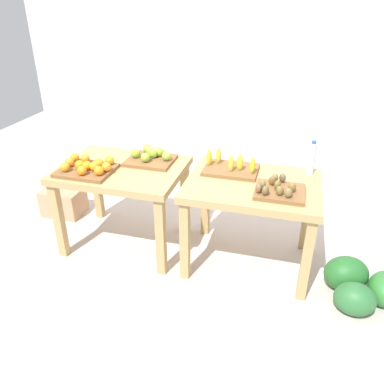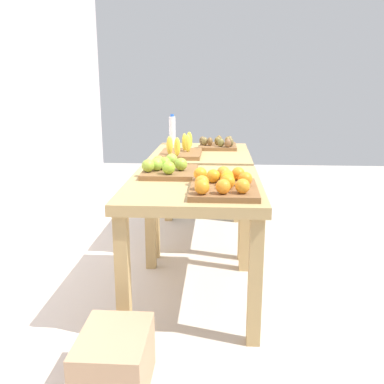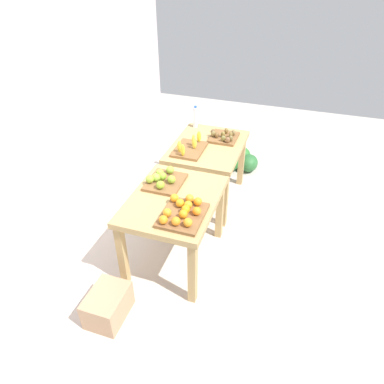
{
  "view_description": "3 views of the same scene",
  "coord_description": "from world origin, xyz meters",
  "px_view_note": "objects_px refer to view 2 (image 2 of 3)",
  "views": [
    {
      "loc": [
        0.82,
        -2.72,
        2.08
      ],
      "look_at": [
        0.06,
        0.02,
        0.6
      ],
      "focal_mm": 35.88,
      "sensor_mm": 36.0,
      "label": 1
    },
    {
      "loc": [
        -3.05,
        -0.14,
        1.35
      ],
      "look_at": [
        0.07,
        0.05,
        0.54
      ],
      "focal_mm": 40.54,
      "sensor_mm": 36.0,
      "label": 2
    },
    {
      "loc": [
        -3.0,
        -1.0,
        2.68
      ],
      "look_at": [
        -0.09,
        -0.03,
        0.52
      ],
      "focal_mm": 32.88,
      "sensor_mm": 36.0,
      "label": 3
    }
  ],
  "objects_px": {
    "display_table_right": "(201,165)",
    "cardboard_produce_box": "(115,362)",
    "banana_crate": "(181,151)",
    "display_table_left": "(194,200)",
    "watermelon_pile": "(226,197)",
    "orange_bin": "(223,184)",
    "kiwi_bin": "(218,145)",
    "water_bottle": "(172,130)",
    "apple_bin": "(167,168)"
  },
  "relations": [
    {
      "from": "display_table_right",
      "to": "kiwi_bin",
      "type": "xyz_separation_m",
      "value": [
        0.2,
        -0.14,
        0.15
      ]
    },
    {
      "from": "display_table_right",
      "to": "banana_crate",
      "type": "distance_m",
      "value": 0.3
    },
    {
      "from": "water_bottle",
      "to": "watermelon_pile",
      "type": "relative_size",
      "value": 0.44
    },
    {
      "from": "display_table_right",
      "to": "watermelon_pile",
      "type": "xyz_separation_m",
      "value": [
        0.88,
        -0.23,
        -0.52
      ]
    },
    {
      "from": "water_bottle",
      "to": "kiwi_bin",
      "type": "bearing_deg",
      "value": -117.2
    },
    {
      "from": "display_table_right",
      "to": "banana_crate",
      "type": "height_order",
      "value": "banana_crate"
    },
    {
      "from": "display_table_left",
      "to": "apple_bin",
      "type": "height_order",
      "value": "apple_bin"
    },
    {
      "from": "display_table_left",
      "to": "orange_bin",
      "type": "xyz_separation_m",
      "value": [
        -0.22,
        -0.17,
        0.16
      ]
    },
    {
      "from": "apple_bin",
      "to": "kiwi_bin",
      "type": "xyz_separation_m",
      "value": [
        1.12,
        -0.32,
        -0.01
      ]
    },
    {
      "from": "kiwi_bin",
      "to": "apple_bin",
      "type": "bearing_deg",
      "value": 163.98
    },
    {
      "from": "banana_crate",
      "to": "watermelon_pile",
      "type": "xyz_separation_m",
      "value": [
        1.09,
        -0.39,
        -0.67
      ]
    },
    {
      "from": "banana_crate",
      "to": "kiwi_bin",
      "type": "height_order",
      "value": "banana_crate"
    },
    {
      "from": "banana_crate",
      "to": "watermelon_pile",
      "type": "relative_size",
      "value": 0.7
    },
    {
      "from": "banana_crate",
      "to": "water_bottle",
      "type": "height_order",
      "value": "water_bottle"
    },
    {
      "from": "display_table_right",
      "to": "kiwi_bin",
      "type": "height_order",
      "value": "kiwi_bin"
    },
    {
      "from": "display_table_left",
      "to": "banana_crate",
      "type": "bearing_deg",
      "value": 9.53
    },
    {
      "from": "water_bottle",
      "to": "watermelon_pile",
      "type": "distance_m",
      "value": 1.03
    },
    {
      "from": "kiwi_bin",
      "to": "cardboard_produce_box",
      "type": "bearing_deg",
      "value": 168.5
    },
    {
      "from": "orange_bin",
      "to": "kiwi_bin",
      "type": "bearing_deg",
      "value": 1.09
    },
    {
      "from": "display_table_right",
      "to": "cardboard_produce_box",
      "type": "height_order",
      "value": "display_table_right"
    },
    {
      "from": "orange_bin",
      "to": "water_bottle",
      "type": "bearing_deg",
      "value": 14.62
    },
    {
      "from": "display_table_left",
      "to": "cardboard_produce_box",
      "type": "distance_m",
      "value": 1.04
    },
    {
      "from": "water_bottle",
      "to": "watermelon_pile",
      "type": "xyz_separation_m",
      "value": [
        0.46,
        -0.52,
        -0.77
      ]
    },
    {
      "from": "cardboard_produce_box",
      "to": "orange_bin",
      "type": "bearing_deg",
      "value": -36.82
    },
    {
      "from": "banana_crate",
      "to": "watermelon_pile",
      "type": "bearing_deg",
      "value": -19.54
    },
    {
      "from": "display_table_left",
      "to": "orange_bin",
      "type": "relative_size",
      "value": 2.28
    },
    {
      "from": "kiwi_bin",
      "to": "display_table_right",
      "type": "bearing_deg",
      "value": 144.46
    },
    {
      "from": "apple_bin",
      "to": "cardboard_produce_box",
      "type": "xyz_separation_m",
      "value": [
        -1.05,
        0.12,
        -0.66
      ]
    },
    {
      "from": "display_table_right",
      "to": "orange_bin",
      "type": "height_order",
      "value": "orange_bin"
    },
    {
      "from": "apple_bin",
      "to": "water_bottle",
      "type": "relative_size",
      "value": 1.43
    },
    {
      "from": "orange_bin",
      "to": "cardboard_produce_box",
      "type": "xyz_separation_m",
      "value": [
        -0.63,
        0.47,
        -0.67
      ]
    },
    {
      "from": "water_bottle",
      "to": "display_table_left",
      "type": "bearing_deg",
      "value": -169.38
    },
    {
      "from": "kiwi_bin",
      "to": "watermelon_pile",
      "type": "xyz_separation_m",
      "value": [
        0.68,
        -0.09,
        -0.67
      ]
    },
    {
      "from": "kiwi_bin",
      "to": "banana_crate",
      "type": "bearing_deg",
      "value": 144.09
    },
    {
      "from": "watermelon_pile",
      "to": "cardboard_produce_box",
      "type": "relative_size",
      "value": 1.58
    },
    {
      "from": "orange_bin",
      "to": "watermelon_pile",
      "type": "distance_m",
      "value": 2.32
    },
    {
      "from": "display_table_right",
      "to": "orange_bin",
      "type": "bearing_deg",
      "value": -172.72
    },
    {
      "from": "watermelon_pile",
      "to": "display_table_right",
      "type": "bearing_deg",
      "value": 165.16
    },
    {
      "from": "watermelon_pile",
      "to": "cardboard_produce_box",
      "type": "distance_m",
      "value": 2.9
    },
    {
      "from": "orange_bin",
      "to": "water_bottle",
      "type": "relative_size",
      "value": 1.63
    },
    {
      "from": "apple_bin",
      "to": "water_bottle",
      "type": "distance_m",
      "value": 1.35
    },
    {
      "from": "kiwi_bin",
      "to": "water_bottle",
      "type": "xyz_separation_m",
      "value": [
        0.22,
        0.43,
        0.1
      ]
    },
    {
      "from": "display_table_left",
      "to": "banana_crate",
      "type": "distance_m",
      "value": 0.94
    },
    {
      "from": "orange_bin",
      "to": "kiwi_bin",
      "type": "distance_m",
      "value": 1.54
    },
    {
      "from": "orange_bin",
      "to": "banana_crate",
      "type": "relative_size",
      "value": 1.03
    },
    {
      "from": "orange_bin",
      "to": "cardboard_produce_box",
      "type": "height_order",
      "value": "orange_bin"
    },
    {
      "from": "cardboard_produce_box",
      "to": "display_table_left",
      "type": "bearing_deg",
      "value": -19.35
    },
    {
      "from": "display_table_left",
      "to": "watermelon_pile",
      "type": "distance_m",
      "value": 2.08
    },
    {
      "from": "apple_bin",
      "to": "water_bottle",
      "type": "xyz_separation_m",
      "value": [
        1.34,
        0.11,
        0.09
      ]
    },
    {
      "from": "display_table_left",
      "to": "orange_bin",
      "type": "bearing_deg",
      "value": -142.55
    }
  ]
}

